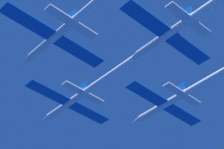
{
  "coord_description": "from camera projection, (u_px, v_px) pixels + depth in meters",
  "views": [
    {
      "loc": [
        -43.18,
        -61.0,
        -52.87
      ],
      "look_at": [
        0.53,
        -13.99,
        -0.0
      ],
      "focal_mm": 70.71,
      "sensor_mm": 36.0,
      "label": 1
    }
  ],
  "objects": [
    {
      "name": "jet_lead",
      "position": [
        146.0,
        50.0,
        79.05
      ],
      "size": [
        20.31,
        74.37,
        3.36
      ],
      "color": "silver"
    }
  ]
}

